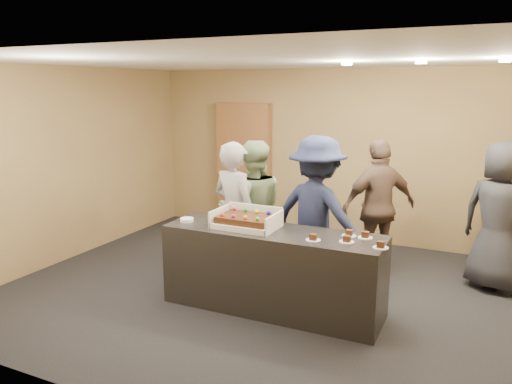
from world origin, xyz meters
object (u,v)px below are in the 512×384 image
Objects in this scene: cake_box at (247,223)px; person_server_grey at (235,215)px; storage_cabinet at (244,166)px; plate_stack at (187,220)px; person_navy_man at (317,215)px; person_sage_man at (253,210)px; person_dark_suit at (500,216)px; serving_counter at (273,270)px; sheet_cake at (246,219)px; person_brown_extra at (379,207)px.

person_server_grey reaches higher than cake_box.
plate_stack is at bearing -75.72° from storage_cabinet.
storage_cabinet is 1.15× the size of person_navy_man.
plate_stack is 0.09× the size of person_sage_man.
person_dark_suit is (3.25, 1.77, -0.01)m from plate_stack.
person_server_grey is 0.99m from person_navy_man.
serving_counter is 0.59m from cake_box.
sheet_cake is at bearing 147.24° from person_server_grey.
storage_cabinet is 1.21× the size of person_brown_extra.
cake_box is 0.39× the size of person_server_grey.
person_navy_man reaches higher than serving_counter.
sheet_cake is (-0.00, -0.03, 0.05)m from cake_box.
cake_box is at bearing 63.26° from person_navy_man.
person_sage_man reaches higher than sheet_cake.
storage_cabinet is 2.84m from person_brown_extra.
person_navy_man is (0.87, -0.04, 0.05)m from person_sage_man.
storage_cabinet reaches higher than person_brown_extra.
sheet_cake is 0.60m from person_server_grey.
serving_counter is at bearing 83.36° from person_navy_man.
plate_stack is at bearing 74.30° from person_server_grey.
cake_box is 0.80m from person_sage_man.
cake_box is 0.39× the size of person_sage_man.
cake_box is 1.17× the size of sheet_cake.
serving_counter is at bearing 4.47° from plate_stack.
person_sage_man is 2.97m from person_dark_suit.
serving_counter is 0.63m from sheet_cake.
person_navy_man is at bearing -146.86° from person_server_grey.
cake_box is 0.37× the size of person_navy_man.
sheet_cake reaches higher than plate_stack.
storage_cabinet is 3.10× the size of cake_box.
person_dark_suit reaches higher than plate_stack.
serving_counter is 1.29× the size of person_navy_man.
storage_cabinet is 3.00m from plate_stack.
person_dark_suit is (3.98, -1.13, -0.16)m from storage_cabinet.
person_brown_extra reaches higher than plate_stack.
sheet_cake is at bearing -90.93° from cake_box.
storage_cabinet is at bearing 117.38° from sheet_cake.
cake_box is at bearing 77.26° from person_sage_man.
person_navy_man is (0.95, 0.28, 0.04)m from person_server_grey.
storage_cabinet reaches higher than person_dark_suit.
storage_cabinet is 1.21× the size of person_sage_man.
person_navy_man is (1.29, 0.81, 0.01)m from plate_stack.
person_dark_suit is at bearing -141.20° from person_navy_man.
cake_box is at bearing 55.84° from person_dark_suit.
sheet_cake is at bearing 76.58° from person_sage_man.
person_dark_suit is (2.90, 1.24, 0.02)m from person_server_grey.
person_server_grey is at bearing 146.86° from serving_counter.
person_sage_man reaches higher than plate_stack.
storage_cabinet reaches higher than plate_stack.
storage_cabinet is (-1.78, 2.82, 0.62)m from serving_counter.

